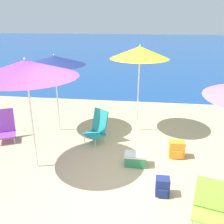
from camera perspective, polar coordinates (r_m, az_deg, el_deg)
The scene contains 11 objects.
ground_plane at distance 5.09m, azimuth -1.71°, elevation -15.65°, with size 60.00×60.00×0.00m, color #C6B284.
sea_water at distance 29.27m, azimuth 6.36°, elevation 14.83°, with size 60.00×40.00×0.01m.
beach_umbrella_purple at distance 4.99m, azimuth -19.14°, elevation 9.38°, with size 1.99×1.99×2.33m.
beach_umbrella_navy at distance 6.75m, azimuth -13.05°, elevation 11.40°, with size 1.62×1.62×2.14m.
beach_umbrella_yellow at distance 6.58m, azimuth 6.35°, elevation 13.35°, with size 1.54×1.54×2.38m.
beach_chair_teal at distance 6.38m, azimuth -3.29°, elevation -3.34°, with size 0.67×0.67×0.85m.
beach_chair_purple at distance 7.07m, azimuth -23.23°, elevation -3.10°, with size 0.66×0.70×0.80m.
beach_chair_lime at distance 4.25m, azimuth 21.44°, elevation -19.06°, with size 0.58×0.61×0.74m.
backpack_orange at distance 5.96m, azimuth 14.58°, elevation -8.27°, with size 0.34×0.26×0.39m.
backpack_navy at distance 4.77m, azimuth 11.47°, elevation -16.40°, with size 0.25×0.23×0.35m.
cooler_box at distance 5.53m, azimuth 5.41°, elevation -10.68°, with size 0.48×0.29×0.28m.
Camera 1 is at (0.68, -4.03, 3.03)m, focal length 40.00 mm.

